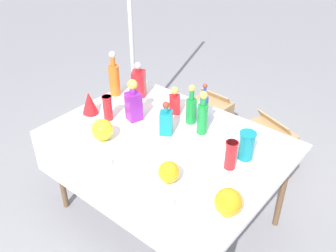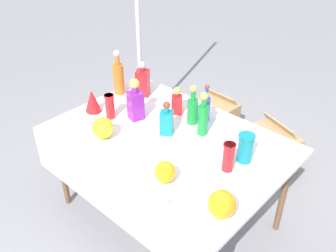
{
  "view_description": "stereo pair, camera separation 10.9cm",
  "coord_description": "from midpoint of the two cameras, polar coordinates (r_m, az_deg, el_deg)",
  "views": [
    {
      "loc": [
        1.36,
        -1.64,
        2.27
      ],
      "look_at": [
        0.0,
        0.0,
        0.86
      ],
      "focal_mm": 40.0,
      "sensor_mm": 36.0,
      "label": 1
    },
    {
      "loc": [
        1.44,
        -1.57,
        2.27
      ],
      "look_at": [
        0.0,
        0.0,
        0.86
      ],
      "focal_mm": 40.0,
      "sensor_mm": 36.0,
      "label": 2
    }
  ],
  "objects": [
    {
      "name": "ground_plane",
      "position": [
        3.11,
        1.03,
        -13.34
      ],
      "size": [
        40.0,
        40.0,
        0.0
      ],
      "primitive_type": "plane",
      "color": "gray"
    },
    {
      "name": "display_table",
      "position": [
        2.62,
        0.61,
        -3.26
      ],
      "size": [
        1.63,
        1.13,
        0.76
      ],
      "color": "white",
      "rests_on": "ground"
    },
    {
      "name": "tall_bottle_0",
      "position": [
        2.72,
        4.89,
        2.62
      ],
      "size": [
        0.08,
        0.08,
        0.31
      ],
      "color": "#198C38",
      "rests_on": "display_table"
    },
    {
      "name": "tall_bottle_1",
      "position": [
        2.6,
        6.57,
        1.45
      ],
      "size": [
        0.07,
        0.07,
        0.33
      ],
      "color": "#198C38",
      "rests_on": "display_table"
    },
    {
      "name": "tall_bottle_2",
      "position": [
        2.77,
        6.91,
        2.89
      ],
      "size": [
        0.06,
        0.06,
        0.29
      ],
      "color": "blue",
      "rests_on": "display_table"
    },
    {
      "name": "tall_bottle_3",
      "position": [
        3.12,
        -6.55,
        7.52
      ],
      "size": [
        0.09,
        0.09,
        0.38
      ],
      "color": "orange",
      "rests_on": "display_table"
    },
    {
      "name": "square_decanter_0",
      "position": [
        3.09,
        -2.86,
        6.81
      ],
      "size": [
        0.14,
        0.14,
        0.3
      ],
      "color": "red",
      "rests_on": "display_table"
    },
    {
      "name": "square_decanter_1",
      "position": [
        2.76,
        -3.87,
        3.7
      ],
      "size": [
        0.12,
        0.12,
        0.33
      ],
      "color": "purple",
      "rests_on": "display_table"
    },
    {
      "name": "square_decanter_2",
      "position": [
        2.85,
        2.46,
        3.67
      ],
      "size": [
        0.11,
        0.11,
        0.22
      ],
      "color": "red",
      "rests_on": "display_table"
    },
    {
      "name": "square_decanter_3",
      "position": [
        2.61,
        0.98,
        0.78
      ],
      "size": [
        0.12,
        0.12,
        0.26
      ],
      "color": "teal",
      "rests_on": "display_table"
    },
    {
      "name": "slender_vase_0",
      "position": [
        2.32,
        10.5,
        -4.6
      ],
      "size": [
        0.08,
        0.08,
        0.19
      ],
      "color": "red",
      "rests_on": "display_table"
    },
    {
      "name": "slender_vase_1",
      "position": [
        2.41,
        13.0,
        -3.18
      ],
      "size": [
        0.11,
        0.11,
        0.19
      ],
      "color": "teal",
      "rests_on": "display_table"
    },
    {
      "name": "slender_vase_2",
      "position": [
        2.81,
        -7.76,
        3.08
      ],
      "size": [
        0.08,
        0.08,
        0.19
      ],
      "color": "red",
      "rests_on": "display_table"
    },
    {
      "name": "fluted_vase_0",
      "position": [
        2.91,
        -10.4,
        3.79
      ],
      "size": [
        0.12,
        0.12,
        0.18
      ],
      "color": "red",
      "rests_on": "display_table"
    },
    {
      "name": "round_bowl_0",
      "position": [
        2.6,
        -8.72,
        -0.31
      ],
      "size": [
        0.15,
        0.15,
        0.16
      ],
      "color": "yellow",
      "rests_on": "display_table"
    },
    {
      "name": "round_bowl_1",
      "position": [
        2.03,
        9.76,
        -11.68
      ],
      "size": [
        0.15,
        0.15,
        0.16
      ],
      "color": "orange",
      "rests_on": "display_table"
    },
    {
      "name": "round_bowl_2",
      "position": [
        2.21,
        0.97,
        -7.04
      ],
      "size": [
        0.13,
        0.13,
        0.14
      ],
      "color": "orange",
      "rests_on": "display_table"
    },
    {
      "name": "price_tag_left",
      "position": [
        2.11,
        1.01,
        -11.39
      ],
      "size": [
        0.06,
        0.02,
        0.04
      ],
      "primitive_type": "cube",
      "rotation": [
        -0.21,
        0.0,
        -0.2
      ],
      "color": "white",
      "rests_on": "display_table"
    },
    {
      "name": "price_tag_center",
      "position": [
        2.4,
        -8.03,
        -5.16
      ],
      "size": [
        0.05,
        0.02,
        0.05
      ],
      "primitive_type": "cube",
      "rotation": [
        -0.21,
        0.0,
        0.08
      ],
      "color": "white",
      "rests_on": "display_table"
    },
    {
      "name": "cardboard_box_behind_left",
      "position": [
        4.01,
        7.93,
        1.39
      ],
      "size": [
        0.42,
        0.38,
        0.4
      ],
      "color": "tan",
      "rests_on": "ground"
    },
    {
      "name": "cardboard_box_behind_right",
      "position": [
        3.59,
        16.13,
        -3.47
      ],
      "size": [
        0.54,
        0.48,
        0.46
      ],
      "color": "tan",
      "rests_on": "ground"
    },
    {
      "name": "canopy_pole",
      "position": [
        3.69,
        -3.69,
        14.47
      ],
      "size": [
        0.18,
        0.18,
        2.68
      ],
      "color": "silver",
      "rests_on": "ground"
    }
  ]
}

